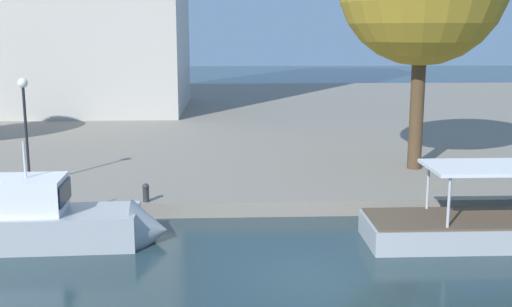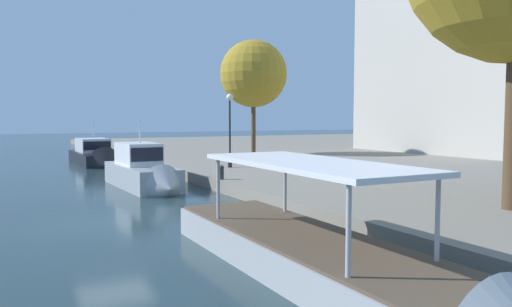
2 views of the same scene
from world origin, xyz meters
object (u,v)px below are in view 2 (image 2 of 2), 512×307
Objects in this scene: tour_boat_2 at (334,270)px; motor_yacht_1 at (144,175)px; mooring_bollard_0 at (221,172)px; lamp_post at (230,120)px; motor_yacht_0 at (96,158)px; tree_0 at (253,72)px.

motor_yacht_1 is at bearing 179.08° from tour_boat_2.
lamp_post is (-5.40, 2.95, 2.58)m from mooring_bollard_0.
tour_boat_2 is at bearing -18.26° from lamp_post.
lamp_post is at bearing 151.33° from mooring_bollard_0.
tour_boat_2 reaches higher than mooring_bollard_0.
motor_yacht_0 is 1.16× the size of motor_yacht_1.
motor_yacht_1 is 19.87m from tree_0.
tree_0 is (2.55, 13.01, 7.26)m from motor_yacht_0.
motor_yacht_1 is at bearing -131.61° from mooring_bollard_0.
motor_yacht_0 is 18.68m from mooring_bollard_0.
motor_yacht_1 is 0.67× the size of tour_boat_2.
tour_boat_2 is 16.13× the size of mooring_bollard_0.
motor_yacht_0 is 2.00× the size of lamp_post.
lamp_post is at bearing 110.12° from motor_yacht_1.
tree_0 reaches higher than lamp_post.
motor_yacht_0 is at bearing -101.10° from tree_0.
motor_yacht_0 is 15.11m from tree_0.
tour_boat_2 is 1.20× the size of tree_0.
tree_0 is at bearing 77.60° from motor_yacht_0.
motor_yacht_0 reaches higher than tour_boat_2.
motor_yacht_1 is 1.73× the size of lamp_post.
motor_yacht_1 reaches higher than motor_yacht_0.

